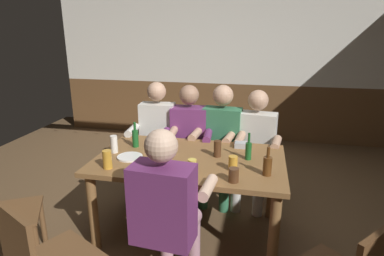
# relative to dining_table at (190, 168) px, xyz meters

# --- Properties ---
(ground_plane) EXTENTS (6.79, 6.79, 0.00)m
(ground_plane) POSITION_rel_dining_table_xyz_m (0.00, 0.01, -0.62)
(ground_plane) COLOR brown
(back_wall_upper) EXTENTS (5.66, 0.12, 1.75)m
(back_wall_upper) POSITION_rel_dining_table_xyz_m (0.00, 2.82, 1.16)
(back_wall_upper) COLOR silver
(back_wall_wainscot) EXTENTS (5.66, 0.12, 0.91)m
(back_wall_wainscot) POSITION_rel_dining_table_xyz_m (0.00, 2.82, -0.17)
(back_wall_wainscot) COLOR brown
(back_wall_wainscot) RESTS_ON ground_plane
(dining_table) EXTENTS (1.60, 0.97, 0.72)m
(dining_table) POSITION_rel_dining_table_xyz_m (0.00, 0.00, 0.00)
(dining_table) COLOR brown
(dining_table) RESTS_ON ground_plane
(person_0) EXTENTS (0.53, 0.53, 1.23)m
(person_0) POSITION_rel_dining_table_xyz_m (-0.53, 0.71, 0.05)
(person_0) COLOR silver
(person_0) RESTS_ON ground_plane
(person_1) EXTENTS (0.54, 0.55, 1.21)m
(person_1) POSITION_rel_dining_table_xyz_m (-0.17, 0.72, 0.05)
(person_1) COLOR #6B2D66
(person_1) RESTS_ON ground_plane
(person_2) EXTENTS (0.56, 0.53, 1.23)m
(person_2) POSITION_rel_dining_table_xyz_m (0.17, 0.71, 0.05)
(person_2) COLOR #33724C
(person_2) RESTS_ON ground_plane
(person_3) EXTENTS (0.58, 0.56, 1.19)m
(person_3) POSITION_rel_dining_table_xyz_m (0.53, 0.70, 0.03)
(person_3) COLOR silver
(person_3) RESTS_ON ground_plane
(person_4) EXTENTS (0.56, 0.54, 1.22)m
(person_4) POSITION_rel_dining_table_xyz_m (0.01, -0.72, 0.05)
(person_4) COLOR #6B2D66
(person_4) RESTS_ON ground_plane
(table_candle) EXTENTS (0.04, 0.04, 0.08)m
(table_candle) POSITION_rel_dining_table_xyz_m (-0.28, -0.28, 0.14)
(table_candle) COLOR #F9E08C
(table_candle) RESTS_ON dining_table
(condiment_caddy) EXTENTS (0.14, 0.10, 0.05)m
(condiment_caddy) POSITION_rel_dining_table_xyz_m (0.42, 0.35, 0.12)
(condiment_caddy) COLOR #B2B7BC
(condiment_caddy) RESTS_ON dining_table
(plate_0) EXTENTS (0.22, 0.22, 0.01)m
(plate_0) POSITION_rel_dining_table_xyz_m (-0.50, -0.11, 0.11)
(plate_0) COLOR white
(plate_0) RESTS_ON dining_table
(bottle_0) EXTENTS (0.07, 0.07, 0.23)m
(bottle_0) POSITION_rel_dining_table_xyz_m (0.64, -0.21, 0.18)
(bottle_0) COLOR #593314
(bottle_0) RESTS_ON dining_table
(bottle_1) EXTENTS (0.05, 0.05, 0.23)m
(bottle_1) POSITION_rel_dining_table_xyz_m (0.49, 0.07, 0.18)
(bottle_1) COLOR #195923
(bottle_1) RESTS_ON dining_table
(bottle_2) EXTENTS (0.06, 0.06, 0.24)m
(bottle_2) POSITION_rel_dining_table_xyz_m (-0.55, 0.16, 0.19)
(bottle_2) COLOR #195923
(bottle_2) RESTS_ON dining_table
(pint_glass_0) EXTENTS (0.07, 0.07, 0.12)m
(pint_glass_0) POSITION_rel_dining_table_xyz_m (0.38, -0.18, 0.16)
(pint_glass_0) COLOR gold
(pint_glass_0) RESTS_ON dining_table
(pint_glass_1) EXTENTS (0.06, 0.06, 0.16)m
(pint_glass_1) POSITION_rel_dining_table_xyz_m (-0.68, -0.02, 0.18)
(pint_glass_1) COLOR white
(pint_glass_1) RESTS_ON dining_table
(pint_glass_2) EXTENTS (0.07, 0.07, 0.12)m
(pint_glass_2) POSITION_rel_dining_table_xyz_m (0.09, -0.32, 0.16)
(pint_glass_2) COLOR #E5C64C
(pint_glass_2) RESTS_ON dining_table
(pint_glass_3) EXTENTS (0.07, 0.07, 0.15)m
(pint_glass_3) POSITION_rel_dining_table_xyz_m (-0.59, -0.35, 0.17)
(pint_glass_3) COLOR gold
(pint_glass_3) RESTS_ON dining_table
(pint_glass_4) EXTENTS (0.06, 0.06, 0.14)m
(pint_glass_4) POSITION_rel_dining_table_xyz_m (0.23, 0.08, 0.17)
(pint_glass_4) COLOR #4C2D19
(pint_glass_4) RESTS_ON dining_table
(pint_glass_5) EXTENTS (0.08, 0.08, 0.11)m
(pint_glass_5) POSITION_rel_dining_table_xyz_m (-0.23, -0.21, 0.16)
(pint_glass_5) COLOR #4C2D19
(pint_glass_5) RESTS_ON dining_table
(pint_glass_6) EXTENTS (0.07, 0.07, 0.11)m
(pint_glass_6) POSITION_rel_dining_table_xyz_m (0.41, -0.38, 0.15)
(pint_glass_6) COLOR #4C2D19
(pint_glass_6) RESTS_ON dining_table
(pint_glass_7) EXTENTS (0.07, 0.07, 0.13)m
(pint_glass_7) POSITION_rel_dining_table_xyz_m (-0.24, 0.03, 0.16)
(pint_glass_7) COLOR #E5C64C
(pint_glass_7) RESTS_ON dining_table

